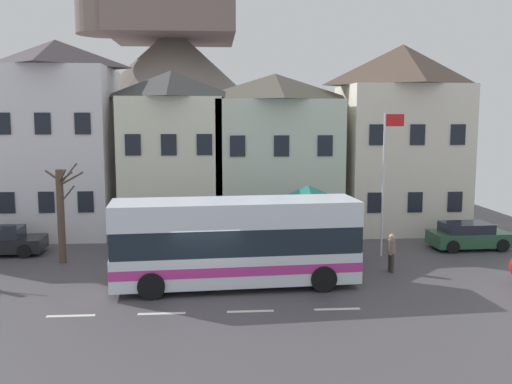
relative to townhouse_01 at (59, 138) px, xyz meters
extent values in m
cube|color=#4C484C|center=(8.29, -11.98, -5.41)|extent=(40.00, 60.00, 0.06)
cube|color=silver|center=(3.79, -14.08, -5.37)|extent=(1.60, 0.20, 0.01)
cube|color=silver|center=(6.79, -14.08, -5.37)|extent=(1.60, 0.20, 0.01)
cube|color=silver|center=(9.79, -14.08, -5.37)|extent=(1.60, 0.20, 0.01)
cube|color=silver|center=(12.79, -14.08, -5.37)|extent=(1.60, 0.20, 0.01)
cube|color=white|center=(0.00, 0.00, -0.75)|extent=(5.94, 5.97, 9.25)
pyramid|color=#463C40|center=(0.00, 0.00, 4.63)|extent=(5.94, 5.97, 1.51)
cube|color=black|center=(-1.98, -3.01, -3.17)|extent=(0.80, 0.06, 1.10)
cube|color=black|center=(0.00, -3.01, -3.17)|extent=(0.80, 0.06, 1.10)
cube|color=black|center=(1.98, -3.01, -3.17)|extent=(0.80, 0.06, 1.10)
cube|color=black|center=(-1.98, -3.01, 0.86)|extent=(0.80, 0.06, 1.10)
cube|color=black|center=(0.00, -3.01, 0.86)|extent=(0.80, 0.06, 1.10)
cube|color=black|center=(1.98, -3.01, 0.86)|extent=(0.80, 0.06, 1.10)
cube|color=silver|center=(6.30, -0.29, -1.56)|extent=(5.49, 5.39, 7.63)
pyramid|color=#3D3D3D|center=(6.30, -0.29, 3.00)|extent=(5.49, 5.39, 1.49)
cube|color=black|center=(4.47, -3.01, -3.55)|extent=(0.80, 0.06, 1.10)
cube|color=black|center=(6.30, -3.01, -3.55)|extent=(0.80, 0.06, 1.10)
cube|color=black|center=(8.13, -3.01, -3.55)|extent=(0.80, 0.06, 1.10)
cube|color=black|center=(4.47, -3.01, -0.24)|extent=(0.80, 0.06, 1.10)
cube|color=black|center=(6.30, -3.01, -0.24)|extent=(0.80, 0.06, 1.10)
cube|color=black|center=(8.13, -3.01, -0.24)|extent=(0.80, 0.06, 1.10)
cube|color=silver|center=(12.16, 0.27, -1.62)|extent=(6.92, 6.51, 7.51)
pyramid|color=#514B40|center=(12.16, 0.27, 2.88)|extent=(6.92, 6.51, 1.51)
cube|color=black|center=(9.85, -3.01, -3.58)|extent=(0.80, 0.06, 1.10)
cube|color=black|center=(12.16, -3.01, -3.58)|extent=(0.80, 0.06, 1.10)
cube|color=black|center=(14.46, -3.01, -3.58)|extent=(0.80, 0.06, 1.10)
cube|color=black|center=(9.85, -3.01, -0.32)|extent=(0.80, 0.06, 1.10)
cube|color=black|center=(12.16, -3.01, -0.32)|extent=(0.80, 0.06, 1.10)
cube|color=black|center=(14.46, -3.01, -0.32)|extent=(0.80, 0.06, 1.10)
cube|color=silver|center=(19.43, -0.22, -1.20)|extent=(6.64, 5.52, 8.35)
pyramid|color=brown|center=(19.43, -0.22, 4.13)|extent=(6.64, 5.52, 2.31)
cube|color=black|center=(17.22, -3.01, -3.38)|extent=(0.80, 0.06, 1.10)
cube|color=black|center=(19.43, -3.01, -3.38)|extent=(0.80, 0.06, 1.10)
cube|color=black|center=(21.65, -3.01, -3.38)|extent=(0.80, 0.06, 1.10)
cube|color=black|center=(17.22, -3.01, 0.25)|extent=(0.80, 0.06, 1.10)
cube|color=black|center=(19.43, -3.01, 0.25)|extent=(0.80, 0.06, 1.10)
cube|color=black|center=(21.65, -3.01, 0.25)|extent=(0.80, 0.06, 1.10)
cone|color=#6F635C|center=(4.86, 23.64, 2.16)|extent=(33.27, 33.27, 15.08)
cube|color=#75615E|center=(4.86, 23.64, 11.08)|extent=(11.56, 11.56, 5.17)
cube|color=white|center=(9.41, -11.11, -4.53)|extent=(9.59, 3.17, 1.20)
cube|color=#BF338C|center=(9.41, -11.11, -4.47)|extent=(9.61, 3.19, 0.36)
cube|color=#19232D|center=(9.41, -11.11, -3.43)|extent=(9.49, 3.12, 1.01)
cube|color=white|center=(9.41, -11.11, -2.45)|extent=(9.59, 3.17, 0.94)
cube|color=#19232D|center=(14.13, -10.77, -3.43)|extent=(0.21, 2.10, 0.97)
cylinder|color=black|center=(12.52, -9.68, -4.88)|extent=(1.02, 0.35, 1.00)
cylinder|color=black|center=(12.69, -12.08, -4.88)|extent=(1.02, 0.35, 1.00)
cylinder|color=black|center=(6.12, -10.14, -4.88)|extent=(1.02, 0.35, 1.00)
cylinder|color=black|center=(6.29, -12.53, -4.88)|extent=(1.02, 0.35, 1.00)
cylinder|color=#473D33|center=(11.28, -5.35, -4.18)|extent=(0.14, 0.14, 2.40)
cylinder|color=#473D33|center=(14.58, -5.35, -4.18)|extent=(0.14, 0.14, 2.40)
cylinder|color=#473D33|center=(11.28, -8.65, -4.18)|extent=(0.14, 0.14, 2.40)
cylinder|color=#473D33|center=(14.58, -8.65, -4.18)|extent=(0.14, 0.14, 2.40)
pyramid|color=#217E6C|center=(12.93, -7.00, -2.46)|extent=(3.60, 3.60, 1.05)
cube|color=black|center=(-1.67, -5.05, -4.88)|extent=(4.12, 1.97, 0.63)
cylinder|color=black|center=(-0.36, -4.13, -5.06)|extent=(0.65, 0.22, 0.64)
cylinder|color=black|center=(-0.30, -5.88, -5.06)|extent=(0.65, 0.22, 0.64)
cube|color=silver|center=(13.44, -5.38, -4.91)|extent=(4.38, 2.32, 0.57)
cube|color=#1E232D|center=(13.23, -5.40, -4.36)|extent=(2.68, 1.92, 0.55)
cylinder|color=black|center=(14.72, -4.33, -5.06)|extent=(0.66, 0.27, 0.64)
cylinder|color=black|center=(14.91, -6.14, -5.06)|extent=(0.66, 0.27, 0.64)
cylinder|color=black|center=(11.96, -4.62, -5.06)|extent=(0.66, 0.27, 0.64)
cylinder|color=black|center=(12.15, -6.43, -5.06)|extent=(0.66, 0.27, 0.64)
cube|color=#285237|center=(21.36, -5.55, -4.86)|extent=(3.95, 2.00, 0.68)
cube|color=#1E232D|center=(21.17, -5.56, -4.29)|extent=(2.39, 1.71, 0.46)
cylinder|color=black|center=(22.60, -4.62, -5.06)|extent=(0.65, 0.23, 0.64)
cylinder|color=black|center=(22.68, -6.37, -5.06)|extent=(0.65, 0.23, 0.64)
cylinder|color=black|center=(20.05, -4.74, -5.06)|extent=(0.65, 0.23, 0.64)
cylinder|color=black|center=(20.12, -6.49, -5.06)|extent=(0.65, 0.23, 0.64)
cube|color=#2B5234|center=(5.85, -5.05, -4.89)|extent=(4.07, 2.06, 0.62)
cube|color=#1E232D|center=(5.65, -5.03, -4.33)|extent=(2.48, 1.74, 0.50)
cylinder|color=black|center=(7.21, -4.28, -5.06)|extent=(0.65, 0.24, 0.64)
cylinder|color=black|center=(7.09, -5.99, -5.06)|extent=(0.65, 0.24, 0.64)
cylinder|color=black|center=(4.60, -4.10, -5.06)|extent=(0.65, 0.24, 0.64)
cylinder|color=black|center=(4.48, -5.81, -5.06)|extent=(0.65, 0.24, 0.64)
cylinder|color=#2D2D38|center=(14.74, -8.61, -5.01)|extent=(0.18, 0.18, 0.74)
cylinder|color=#2D2D38|center=(14.53, -8.64, -5.01)|extent=(0.18, 0.18, 0.74)
cylinder|color=#512323|center=(14.63, -8.63, -4.40)|extent=(0.32, 0.32, 0.58)
sphere|color=tan|center=(14.63, -8.63, -4.00)|extent=(0.22, 0.22, 0.22)
cylinder|color=#38332D|center=(16.12, -9.63, -4.97)|extent=(0.16, 0.16, 0.81)
cylinder|color=#38332D|center=(16.09, -9.42, -4.97)|extent=(0.16, 0.16, 0.81)
cylinder|color=#7F6B56|center=(16.10, -9.53, -4.29)|extent=(0.34, 0.34, 0.65)
sphere|color=#D1AD89|center=(16.10, -9.53, -3.85)|extent=(0.24, 0.24, 0.24)
cube|color=brown|center=(11.80, -5.44, -4.93)|extent=(1.43, 0.45, 0.08)
cube|color=brown|center=(11.80, -5.22, -4.71)|extent=(1.43, 0.06, 0.40)
cube|color=#2D2D33|center=(11.16, -5.44, -5.15)|extent=(0.08, 0.36, 0.45)
cube|color=#2D2D33|center=(12.43, -5.44, -5.15)|extent=(0.08, 0.36, 0.45)
cylinder|color=silver|center=(16.51, -6.73, -2.00)|extent=(0.10, 0.10, 6.77)
cube|color=red|center=(16.96, -6.73, 1.04)|extent=(0.90, 0.03, 0.56)
cylinder|color=brown|center=(1.72, -6.89, -3.25)|extent=(0.32, 0.32, 4.25)
cylinder|color=brown|center=(2.29, -7.15, -1.53)|extent=(1.22, 0.61, 0.71)
cylinder|color=brown|center=(2.01, -7.48, -1.37)|extent=(0.68, 1.26, 0.70)
cylinder|color=brown|center=(1.70, -6.43, -1.48)|extent=(0.10, 0.95, 0.54)
cylinder|color=brown|center=(2.03, -7.01, -1.45)|extent=(0.70, 0.34, 0.51)
cylinder|color=brown|center=(1.38, -6.68, -1.42)|extent=(0.77, 0.52, 0.48)
cylinder|color=brown|center=(2.07, -6.68, -1.37)|extent=(0.78, 0.51, 0.99)
cylinder|color=brown|center=(2.06, -6.98, -2.26)|extent=(0.75, 0.25, 0.85)
camera|label=1|loc=(8.57, -32.86, 1.21)|focal=40.24mm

